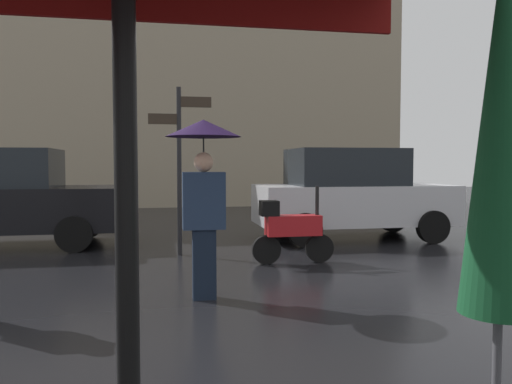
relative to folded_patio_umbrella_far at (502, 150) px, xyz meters
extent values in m
cylinder|color=black|center=(-1.45, 0.40, -0.39)|extent=(0.10, 0.10, 2.50)
cone|color=#144C28|center=(0.00, 0.00, 0.14)|extent=(0.31, 0.31, 1.58)
cube|color=black|center=(-0.79, 4.21, -1.23)|extent=(0.27, 0.17, 0.83)
cube|color=#1E2D47|center=(-0.79, 4.21, -0.48)|extent=(0.49, 0.22, 0.67)
sphere|color=tan|center=(-0.79, 4.21, -0.03)|extent=(0.23, 0.23, 0.23)
cylinder|color=black|center=(-0.79, 4.21, 0.11)|extent=(0.02, 0.02, 0.30)
cone|color=black|center=(-0.79, 4.21, 0.36)|extent=(0.88, 0.88, 0.20)
cylinder|color=black|center=(1.24, 6.13, -1.41)|extent=(0.46, 0.09, 0.46)
cylinder|color=black|center=(0.37, 6.13, -1.41)|extent=(0.46, 0.09, 0.46)
cube|color=red|center=(0.81, 6.13, -1.03)|extent=(0.88, 0.32, 0.32)
cube|color=black|center=(0.41, 6.13, -0.75)|extent=(0.28, 0.28, 0.24)
cylinder|color=black|center=(1.20, 6.13, -0.68)|extent=(0.06, 0.06, 0.55)
cube|color=silver|center=(2.76, 8.51, -0.90)|extent=(4.08, 1.81, 0.82)
cube|color=black|center=(2.56, 8.51, -0.11)|extent=(2.25, 1.66, 0.76)
cylinder|color=black|center=(4.09, 9.41, -1.31)|extent=(0.66, 0.18, 0.66)
cylinder|color=black|center=(4.09, 7.61, -1.31)|extent=(0.66, 0.18, 0.66)
cylinder|color=black|center=(1.43, 9.41, -1.31)|extent=(0.66, 0.18, 0.66)
cylinder|color=black|center=(1.43, 7.61, -1.31)|extent=(0.66, 0.18, 0.66)
cube|color=black|center=(-4.18, 8.79, -0.90)|extent=(4.24, 1.87, 0.81)
cylinder|color=black|center=(-2.80, 9.73, -1.31)|extent=(0.66, 0.18, 0.66)
cylinder|color=black|center=(-2.80, 7.86, -1.31)|extent=(0.66, 0.18, 0.66)
cylinder|color=black|center=(-0.94, 7.22, -0.19)|extent=(0.08, 0.08, 2.91)
cube|color=#33281E|center=(-0.66, 7.22, 1.02)|extent=(0.56, 0.04, 0.18)
cube|color=#33281E|center=(-1.20, 7.22, 0.72)|extent=(0.52, 0.04, 0.18)
cube|color=gray|center=(-1.64, 18.52, 4.42)|extent=(19.55, 2.59, 12.13)
camera|label=1|loc=(-1.32, -1.79, -0.06)|focal=36.22mm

